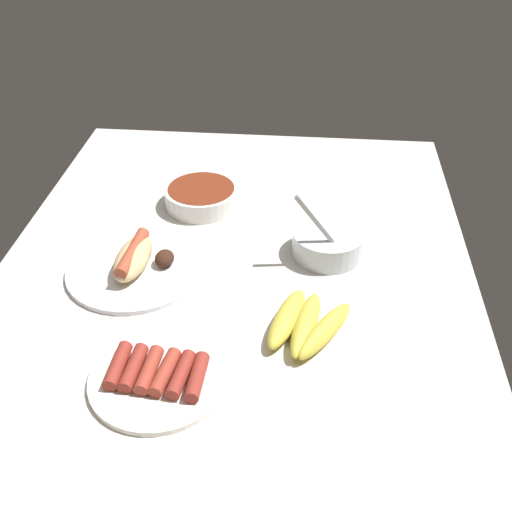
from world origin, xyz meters
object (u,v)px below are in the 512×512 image
(plate_sausages, at_px, (158,376))
(bowl_coleslaw, at_px, (328,242))
(plate_hotdog_assembled, at_px, (135,264))
(bowl_chili, at_px, (201,196))
(banana_bunch, at_px, (305,324))

(plate_sausages, xyz_separation_m, bowl_coleslaw, (-0.36, 0.26, 0.02))
(bowl_coleslaw, height_order, plate_hotdog_assembled, bowl_coleslaw)
(bowl_chili, xyz_separation_m, plate_sausages, (0.51, 0.02, -0.01))
(bowl_chili, bearing_deg, banana_bunch, 31.57)
(plate_hotdog_assembled, bearing_deg, bowl_chili, 161.15)
(banana_bunch, distance_m, plate_hotdog_assembled, 0.35)
(bowl_coleslaw, bearing_deg, plate_hotdog_assembled, -75.85)
(plate_sausages, height_order, plate_hotdog_assembled, plate_hotdog_assembled)
(banana_bunch, relative_size, plate_hotdog_assembled, 0.71)
(banana_bunch, height_order, plate_hotdog_assembled, plate_hotdog_assembled)
(plate_sausages, distance_m, plate_hotdog_assembled, 0.28)
(bowl_chili, distance_m, banana_bunch, 0.45)
(banana_bunch, bearing_deg, plate_hotdog_assembled, -113.11)
(plate_sausages, bearing_deg, bowl_coleslaw, 144.30)
(bowl_chili, xyz_separation_m, plate_hotdog_assembled, (0.25, -0.08, -0.01))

